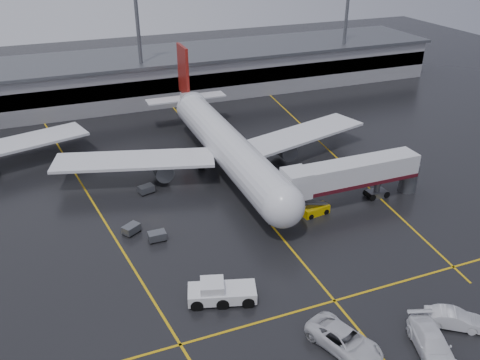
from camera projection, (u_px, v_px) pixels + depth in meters
name	position (u px, v px, depth m)	size (l,w,h in m)	color
ground	(248.00, 198.00, 67.12)	(220.00, 220.00, 0.00)	black
apron_line_centre	(248.00, 198.00, 67.12)	(0.25, 90.00, 0.02)	gold
apron_line_stop	(334.00, 301.00, 48.94)	(60.00, 0.25, 0.02)	gold
apron_line_left	(86.00, 191.00, 68.86)	(0.25, 70.00, 0.02)	gold
apron_line_right	(328.00, 149.00, 81.24)	(0.25, 70.00, 0.02)	gold
terminal	(161.00, 75.00, 104.73)	(122.00, 19.00, 8.60)	gray
light_mast_mid	(138.00, 32.00, 93.53)	(3.00, 1.20, 25.45)	#595B60
light_mast_right	(346.00, 16.00, 108.20)	(3.00, 1.20, 25.45)	#595B60
main_airliner	(223.00, 142.00, 73.20)	(48.80, 45.60, 14.10)	silver
jet_bridge	(352.00, 176.00, 64.23)	(19.90, 3.40, 6.05)	silver
pushback_tractor	(220.00, 293.00, 48.62)	(7.05, 4.47, 2.35)	silver
belt_loader	(315.00, 210.00, 63.16)	(3.76, 2.13, 2.26)	#CCA505
service_van_a	(344.00, 340.00, 43.06)	(3.20, 6.93, 1.93)	silver
service_van_b	(432.00, 344.00, 42.72)	(2.69, 6.61, 1.92)	white
service_van_c	(454.00, 319.00, 45.53)	(1.80, 5.17, 1.70)	silver
baggage_cart_a	(157.00, 236.00, 57.89)	(2.00, 1.30, 1.12)	#595B60
baggage_cart_b	(131.00, 229.00, 59.22)	(2.39, 2.19, 1.12)	#595B60
baggage_cart_c	(146.00, 189.00, 67.97)	(2.28, 1.81, 1.12)	#595B60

